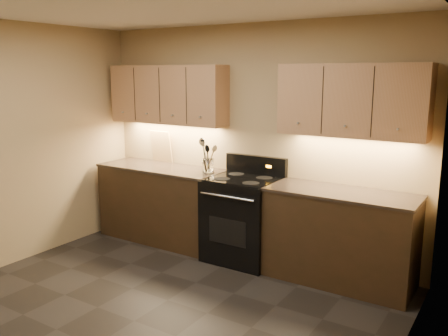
% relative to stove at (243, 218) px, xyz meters
% --- Properties ---
extents(floor, '(4.00, 4.00, 0.00)m').
position_rel_stove_xyz_m(floor, '(-0.08, -1.68, -0.48)').
color(floor, black).
rests_on(floor, ground).
extents(wall_back, '(4.00, 0.04, 2.60)m').
position_rel_stove_xyz_m(wall_back, '(-0.08, 0.32, 0.82)').
color(wall_back, '#9D8B5C').
rests_on(wall_back, ground).
extents(wall_right, '(0.04, 4.00, 2.60)m').
position_rel_stove_xyz_m(wall_right, '(1.92, -1.68, 0.82)').
color(wall_right, '#9D8B5C').
rests_on(wall_right, ground).
extents(counter_left, '(1.62, 0.62, 0.93)m').
position_rel_stove_xyz_m(counter_left, '(-1.18, 0.02, -0.01)').
color(counter_left, black).
rests_on(counter_left, ground).
extents(counter_right, '(1.46, 0.62, 0.93)m').
position_rel_stove_xyz_m(counter_right, '(1.10, 0.02, -0.01)').
color(counter_right, black).
rests_on(counter_right, ground).
extents(stove, '(0.76, 0.68, 1.14)m').
position_rel_stove_xyz_m(stove, '(0.00, 0.00, 0.00)').
color(stove, black).
rests_on(stove, ground).
extents(upper_cab_left, '(1.60, 0.30, 0.70)m').
position_rel_stove_xyz_m(upper_cab_left, '(-1.18, 0.17, 1.32)').
color(upper_cab_left, '#A77C53').
rests_on(upper_cab_left, wall_back).
extents(upper_cab_right, '(1.44, 0.30, 0.70)m').
position_rel_stove_xyz_m(upper_cab_right, '(1.10, 0.17, 1.32)').
color(upper_cab_right, '#A77C53').
rests_on(upper_cab_right, wall_back).
extents(outlet_plate, '(0.08, 0.01, 0.12)m').
position_rel_stove_xyz_m(outlet_plate, '(-1.38, 0.31, 0.64)').
color(outlet_plate, '#B2B5BA').
rests_on(outlet_plate, wall_back).
extents(utensil_crock, '(0.16, 0.16, 0.16)m').
position_rel_stove_xyz_m(utensil_crock, '(-0.50, 0.04, 0.53)').
color(utensil_crock, white).
rests_on(utensil_crock, counter_left).
extents(cutting_board, '(0.32, 0.09, 0.40)m').
position_rel_stove_xyz_m(cutting_board, '(-1.39, 0.28, 0.65)').
color(cutting_board, tan).
rests_on(cutting_board, counter_left).
extents(wooden_spoon, '(0.18, 0.09, 0.32)m').
position_rel_stove_xyz_m(wooden_spoon, '(-0.52, 0.03, 0.63)').
color(wooden_spoon, tan).
rests_on(wooden_spoon, utensil_crock).
extents(black_spoon, '(0.10, 0.15, 0.33)m').
position_rel_stove_xyz_m(black_spoon, '(-0.50, 0.06, 0.63)').
color(black_spoon, black).
rests_on(black_spoon, utensil_crock).
extents(black_turner, '(0.18, 0.14, 0.40)m').
position_rel_stove_xyz_m(black_turner, '(-0.50, 0.02, 0.66)').
color(black_turner, black).
rests_on(black_turner, utensil_crock).
extents(steel_spatula, '(0.17, 0.15, 0.38)m').
position_rel_stove_xyz_m(steel_spatula, '(-0.48, 0.06, 0.65)').
color(steel_spatula, silver).
rests_on(steel_spatula, utensil_crock).
extents(steel_skimmer, '(0.27, 0.17, 0.40)m').
position_rel_stove_xyz_m(steel_skimmer, '(-0.47, 0.04, 0.66)').
color(steel_skimmer, silver).
rests_on(steel_skimmer, utensil_crock).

